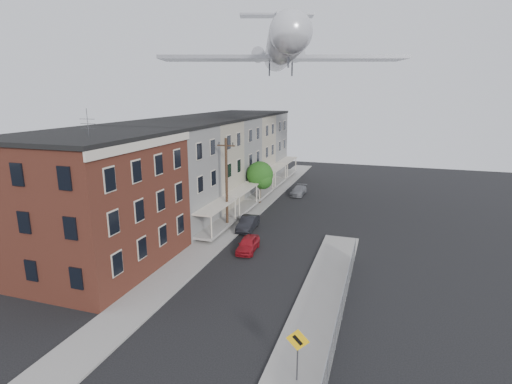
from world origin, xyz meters
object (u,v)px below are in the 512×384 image
car_far (299,191)px  car_mid (248,223)px  car_near (248,244)px  airplane (281,49)px  street_tree (261,176)px  warning_sign (298,347)px  utility_pole (227,183)px

car_far → car_mid: bearing=-95.1°
car_near → airplane: 23.14m
street_tree → car_far: street_tree is taller
car_far → airplane: size_ratio=0.13×
car_far → airplane: airplane is taller
car_near → car_far: (0.00, 20.33, -0.04)m
street_tree → car_far: (3.47, 5.70, -2.87)m
car_far → street_tree: bearing=-119.6°
warning_sign → airplane: 34.87m
warning_sign → street_tree: size_ratio=0.54×
car_far → airplane: 17.98m
car_far → warning_sign: bearing=-76.2°
warning_sign → airplane: (-8.78, 29.75, 15.93)m
warning_sign → airplane: bearing=106.4°
utility_pole → car_mid: bearing=13.2°
utility_pole → car_mid: size_ratio=2.21×
utility_pole → airplane: 17.14m
warning_sign → car_mid: (-9.20, 19.49, -1.21)m
warning_sign → car_mid: size_ratio=0.69×
warning_sign → utility_pole: size_ratio=0.31×
airplane → warning_sign: bearing=-73.6°
car_near → car_mid: (-1.80, 5.17, 0.05)m
warning_sign → car_far: bearing=102.1°
airplane → car_far: bearing=74.3°
warning_sign → car_mid: 21.59m
utility_pole → car_mid: utility_pole is taller
utility_pole → airplane: size_ratio=0.30×
utility_pole → car_near: bearing=-51.0°
street_tree → car_near: (3.47, -14.62, -2.83)m
street_tree → car_mid: (1.67, -9.46, -2.78)m
warning_sign → utility_pole: (-11.20, 19.03, 2.79)m
warning_sign → street_tree: street_tree is taller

